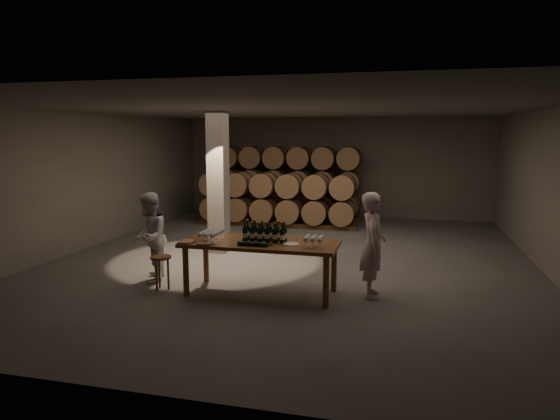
% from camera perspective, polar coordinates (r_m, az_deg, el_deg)
% --- Properties ---
extents(room, '(12.00, 12.00, 12.00)m').
position_cam_1_polar(room, '(11.39, -7.07, 3.11)').
color(room, '#555350').
rests_on(room, ground).
extents(tasting_table, '(2.60, 1.10, 0.90)m').
position_cam_1_polar(tasting_table, '(8.41, -2.20, -4.32)').
color(tasting_table, brown).
rests_on(tasting_table, ground).
extents(barrel_stack_back, '(4.70, 0.95, 2.31)m').
position_cam_1_polar(barrel_stack_back, '(16.06, 0.96, 3.31)').
color(barrel_stack_back, brown).
rests_on(barrel_stack_back, ground).
extents(barrel_stack_front, '(4.70, 0.95, 1.57)m').
position_cam_1_polar(barrel_stack_front, '(14.75, -0.30, 1.39)').
color(barrel_stack_front, brown).
rests_on(barrel_stack_front, ground).
extents(bottle_cluster, '(0.74, 0.24, 0.36)m').
position_cam_1_polar(bottle_cluster, '(8.37, -1.77, -2.77)').
color(bottle_cluster, black).
rests_on(bottle_cluster, tasting_table).
extents(lying_bottles, '(0.59, 0.07, 0.07)m').
position_cam_1_polar(lying_bottles, '(8.05, -3.08, -3.90)').
color(lying_bottles, black).
rests_on(lying_bottles, tasting_table).
extents(glass_cluster_left, '(0.31, 0.53, 0.18)m').
position_cam_1_polar(glass_cluster_left, '(8.53, -7.87, -2.63)').
color(glass_cluster_left, silver).
rests_on(glass_cluster_left, tasting_table).
extents(glass_cluster_right, '(0.31, 0.31, 0.18)m').
position_cam_1_polar(glass_cluster_right, '(8.02, 3.87, -3.30)').
color(glass_cluster_right, silver).
rests_on(glass_cluster_right, tasting_table).
extents(plate, '(0.27, 0.27, 0.02)m').
position_cam_1_polar(plate, '(8.16, 1.28, -3.92)').
color(plate, white).
rests_on(plate, tasting_table).
extents(notebook_near, '(0.25, 0.21, 0.03)m').
position_cam_1_polar(notebook_near, '(8.25, -8.56, -3.84)').
color(notebook_near, brown).
rests_on(notebook_near, tasting_table).
extents(notebook_corner, '(0.24, 0.30, 0.02)m').
position_cam_1_polar(notebook_corner, '(8.47, -10.59, -3.58)').
color(notebook_corner, brown).
rests_on(notebook_corner, tasting_table).
extents(pen, '(0.14, 0.02, 0.01)m').
position_cam_1_polar(pen, '(8.24, -7.87, -3.90)').
color(pen, black).
rests_on(pen, tasting_table).
extents(stool, '(0.36, 0.36, 0.59)m').
position_cam_1_polar(stool, '(8.94, -13.45, -5.82)').
color(stool, brown).
rests_on(stool, ground).
extents(person_man, '(0.49, 0.68, 1.76)m').
position_cam_1_polar(person_man, '(8.38, 10.57, -3.95)').
color(person_man, beige).
rests_on(person_man, ground).
extents(person_woman, '(0.87, 0.97, 1.65)m').
position_cam_1_polar(person_woman, '(9.40, -14.70, -3.05)').
color(person_woman, white).
rests_on(person_woman, ground).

